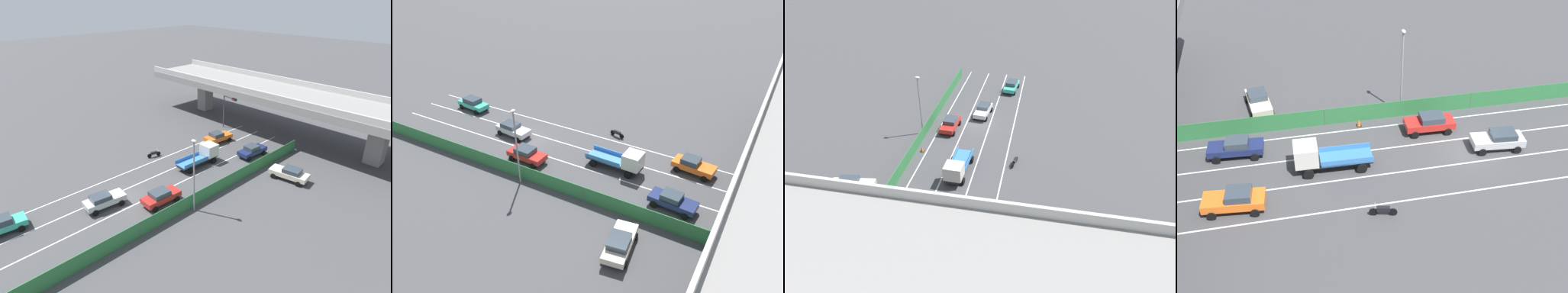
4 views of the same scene
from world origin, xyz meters
The scene contains 18 objects.
ground_plane centered at (0.00, 0.00, 0.00)m, with size 300.00×300.00×0.00m, color #424244.
lane_line_left_edge centered at (-4.88, 4.13, 0.00)m, with size 0.14×44.26×0.01m, color silver.
lane_line_mid_left centered at (-1.63, 4.13, 0.00)m, with size 0.14×44.26×0.01m, color silver.
lane_line_mid_right centered at (1.63, 4.13, 0.00)m, with size 0.14×44.26×0.01m, color silver.
lane_line_right_edge centered at (4.88, 4.13, 0.00)m, with size 0.14×44.26×0.01m, color silver.
elevated_overpass centered at (0.00, 28.26, 5.99)m, with size 48.73×10.39×7.66m.
green_fence centered at (6.20, 4.13, 0.79)m, with size 0.10×40.36×1.58m.
car_sedan_navy centered at (3.18, 18.35, 0.86)m, with size 2.17×4.46×1.56m.
car_sedan_red centered at (3.37, 2.20, 0.88)m, with size 2.13×4.28×1.57m.
car_taxi_orange centered at (-3.22, 18.38, 0.88)m, with size 2.37×4.46×1.62m.
car_sedan_silver centered at (-0.22, -2.51, 0.88)m, with size 2.30×4.39×1.56m.
car_taxi_teal centered at (-3.20, -11.56, 0.90)m, with size 2.37×4.50×1.62m.
flatbed_truck_blue centered at (0.01, 12.07, 1.25)m, with size 2.32×6.03×2.41m.
motorcycle centered at (-6.00, 8.47, 0.46)m, with size 0.68×1.92×0.93m.
parked_sedan_cream centered at (10.21, 16.41, 0.87)m, with size 4.78×2.57×1.56m.
traffic_light centered at (-5.89, 23.52, 3.98)m, with size 3.04×0.85×5.68m.
street_lamp centered at (6.71, 3.88, 4.78)m, with size 0.60×0.36×7.99m.
traffic_cone centered at (5.42, 7.99, 0.31)m, with size 0.47×0.47×0.67m.
Camera 3 is at (-8.36, 41.63, 24.71)m, focal length 32.54 mm.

